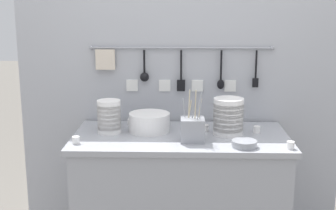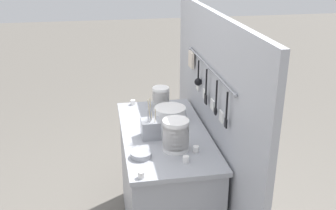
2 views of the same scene
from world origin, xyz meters
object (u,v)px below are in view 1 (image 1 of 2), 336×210
Objects in this scene: cup_front_right at (235,125)px; cup_centre at (131,122)px; cutlery_caddy at (193,129)px; cup_back_right at (205,128)px; steel_mixing_bowl at (245,144)px; bowl_stack_back_corner at (229,116)px; plate_stack at (150,122)px; cup_front_left at (257,129)px; cup_by_caddy at (291,145)px; cup_mid_row at (76,140)px; bowl_stack_nested_right at (109,117)px.

cup_centre is at bearing 175.34° from cup_front_right.
cutlery_caddy is 7.22× the size of cup_back_right.
bowl_stack_back_corner is at bearing 105.14° from steel_mixing_bowl.
cup_front_left is at bearing -1.26° from plate_stack.
cup_front_right is at bearing 122.47° from cup_by_caddy.
cup_front_left is at bearing -10.86° from cup_centre.
cup_back_right is 0.19m from cup_front_right.
cup_front_right is (-0.01, 0.35, 0.00)m from steel_mixing_bowl.
cup_back_right is (-0.29, 0.02, 0.00)m from cup_front_left.
cutlery_caddy reaches higher than cup_back_right.
cup_front_right reaches higher than steel_mixing_bowl.
cup_mid_row is (-0.88, 0.03, 0.00)m from steel_mixing_bowl.
plate_stack reaches higher than cup_front_left.
bowl_stack_nested_right is at bearing -171.39° from cup_front_right.
steel_mixing_bowl is 0.34m from cup_back_right.
steel_mixing_bowl is 3.33× the size of cup_front_right.
bowl_stack_nested_right is at bearing -178.67° from cup_front_left.
steel_mixing_bowl is at bearing -56.48° from cup_back_right.
cutlery_caddy is at bearing 166.22° from cup_by_caddy.
cup_front_left is 0.31m from cup_by_caddy.
cup_by_caddy is (0.50, -0.12, -0.05)m from cutlery_caddy.
cup_front_left is at bearing 23.88° from cutlery_caddy.
cup_centre is at bearing 164.90° from cup_back_right.
steel_mixing_bowl is (0.06, -0.23, -0.09)m from bowl_stack_back_corner.
cutlery_caddy is at bearing -17.13° from bowl_stack_nested_right.
cup_front_left is at bearing 113.76° from cup_by_caddy.
plate_stack reaches higher than cup_by_caddy.
plate_stack is 0.30m from cutlery_caddy.
plate_stack is at bearing 143.83° from cutlery_caddy.
plate_stack is 5.99× the size of cup_front_left.
bowl_stack_back_corner is 0.19m from cup_front_left.
plate_stack is 0.32m from cup_back_right.
cup_front_left and cup_front_right have the same top height.
bowl_stack_nested_right is 0.84m from cup_front_left.
cutlery_caddy is 0.51m from cup_by_caddy.
bowl_stack_back_corner reaches higher than steel_mixing_bowl.
cup_front_left is (0.10, 0.26, 0.00)m from steel_mixing_bowl.
cutlery_caddy is at bearing 6.25° from cup_mid_row.
bowl_stack_nested_right is 0.67m from bowl_stack_back_corner.
cup_mid_row is at bearing -123.84° from cup_centre.
plate_stack reaches higher than cup_front_right.
cup_front_left and cup_by_caddy have the same top height.
cup_mid_row is (-0.87, -0.32, 0.00)m from cup_front_right.
cutlery_caddy is at bearing -39.89° from cup_centre.
bowl_stack_nested_right is 0.67× the size of cutlery_caddy.
cup_front_right is (0.50, 0.08, -0.03)m from plate_stack.
cutlery_caddy reaches higher than cup_by_caddy.
bowl_stack_nested_right reaches higher than plate_stack.
bowl_stack_nested_right is 0.27m from cup_mid_row.
bowl_stack_back_corner is at bearing -22.69° from cup_back_right.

